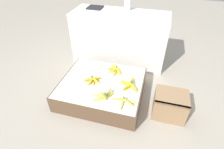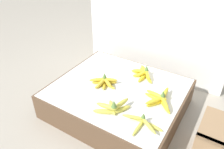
{
  "view_description": "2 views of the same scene",
  "coord_description": "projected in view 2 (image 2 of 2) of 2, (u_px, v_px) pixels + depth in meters",
  "views": [
    {
      "loc": [
        0.55,
        -1.51,
        1.58
      ],
      "look_at": [
        0.09,
        0.13,
        0.25
      ],
      "focal_mm": 28.0,
      "sensor_mm": 36.0,
      "label": 1
    },
    {
      "loc": [
        0.67,
        -1.17,
        1.23
      ],
      "look_at": [
        -0.12,
        0.1,
        0.24
      ],
      "focal_mm": 35.0,
      "sensor_mm": 36.0,
      "label": 2
    }
  ],
  "objects": [
    {
      "name": "banana_bunch_middle_midleft",
      "position": [
        104.0,
        82.0,
        1.7
      ],
      "size": [
        0.22,
        0.17,
        0.1
      ],
      "color": "gold",
      "rests_on": "display_platform"
    },
    {
      "name": "back_vendor_table",
      "position": [
        162.0,
        31.0,
        2.22
      ],
      "size": [
        1.38,
        0.53,
        0.76
      ],
      "color": "white",
      "rests_on": "ground_plane"
    },
    {
      "name": "ground_plane",
      "position": [
        118.0,
        108.0,
        1.81
      ],
      "size": [
        10.0,
        10.0,
        0.0
      ],
      "primitive_type": "plane",
      "color": "#A89E8E"
    },
    {
      "name": "banana_bunch_front_midright",
      "position": [
        113.0,
        107.0,
        1.44
      ],
      "size": [
        0.21,
        0.22,
        0.11
      ],
      "color": "gold",
      "rests_on": "display_platform"
    },
    {
      "name": "banana_bunch_middle_right",
      "position": [
        160.0,
        99.0,
        1.52
      ],
      "size": [
        0.24,
        0.27,
        0.1
      ],
      "color": "yellow",
      "rests_on": "display_platform"
    },
    {
      "name": "display_platform",
      "position": [
        118.0,
        98.0,
        1.75
      ],
      "size": [
        0.98,
        0.86,
        0.22
      ],
      "color": "brown",
      "rests_on": "ground_plane"
    },
    {
      "name": "banana_bunch_front_right",
      "position": [
        142.0,
        122.0,
        1.34
      ],
      "size": [
        0.27,
        0.16,
        0.08
      ],
      "color": "gold",
      "rests_on": "display_platform"
    },
    {
      "name": "banana_bunch_back_midright",
      "position": [
        143.0,
        73.0,
        1.8
      ],
      "size": [
        0.23,
        0.22,
        0.1
      ],
      "color": "yellow",
      "rests_on": "display_platform"
    }
  ]
}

